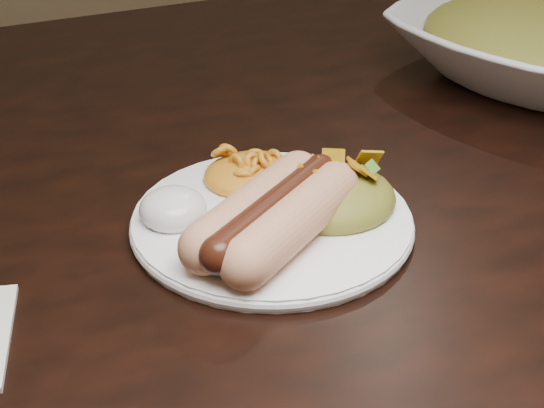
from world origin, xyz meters
name	(u,v)px	position (x,y,z in m)	size (l,w,h in m)	color
table	(212,260)	(0.00, 0.00, 0.66)	(1.60, 0.90, 0.75)	black
plate	(272,222)	(0.01, -0.11, 0.76)	(0.21, 0.21, 0.01)	white
hotdog	(274,214)	(0.00, -0.13, 0.78)	(0.13, 0.13, 0.04)	#F5AA75
mac_and_cheese	(252,162)	(0.02, -0.05, 0.78)	(0.08, 0.07, 0.03)	gold
sour_cream	(172,201)	(-0.06, -0.08, 0.78)	(0.05, 0.05, 0.03)	white
taco_salad	(334,186)	(0.06, -0.11, 0.78)	(0.10, 0.09, 0.04)	#A36E23
serving_bowl	(536,47)	(0.38, 0.05, 0.78)	(0.28, 0.28, 0.07)	silver
bowl_filling	(539,32)	(0.38, 0.05, 0.80)	(0.23, 0.23, 0.06)	#A36E23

